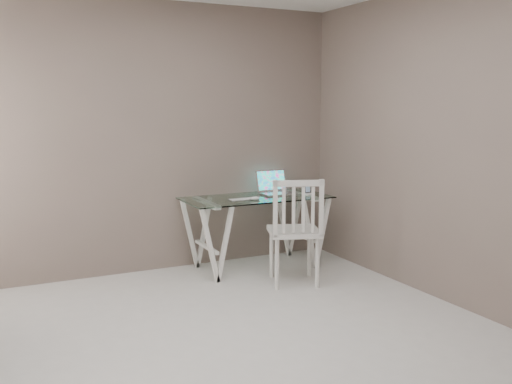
{
  "coord_description": "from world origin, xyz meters",
  "views": [
    {
      "loc": [
        -1.56,
        -3.33,
        1.68
      ],
      "look_at": [
        0.83,
        1.55,
        0.85
      ],
      "focal_mm": 40.0,
      "sensor_mm": 36.0,
      "label": 1
    }
  ],
  "objects": [
    {
      "name": "room",
      "position": [
        -0.06,
        0.02,
        1.72
      ],
      "size": [
        4.5,
        4.52,
        2.71
      ],
      "color": "beige",
      "rests_on": "ground"
    },
    {
      "name": "desk",
      "position": [
        0.98,
        1.85,
        0.38
      ],
      "size": [
        1.5,
        0.7,
        0.75
      ],
      "color": "silver",
      "rests_on": "ground"
    },
    {
      "name": "chair",
      "position": [
        1.05,
        1.16,
        0.56
      ],
      "size": [
        0.6,
        0.6,
        1.02
      ],
      "rotation": [
        0.0,
        0.0,
        -0.35
      ],
      "color": "silver",
      "rests_on": "ground"
    },
    {
      "name": "laptop",
      "position": [
        1.27,
        1.98,
        0.8
      ],
      "size": [
        0.36,
        0.32,
        0.25
      ],
      "color": "silver",
      "rests_on": "desk"
    },
    {
      "name": "keyboard",
      "position": [
        0.78,
        1.76,
        0.75
      ],
      "size": [
        0.27,
        0.12,
        0.01
      ],
      "primitive_type": "cube",
      "color": "silver",
      "rests_on": "desk"
    },
    {
      "name": "mouse",
      "position": [
        0.89,
        1.69,
        0.76
      ],
      "size": [
        0.11,
        0.07,
        0.04
      ],
      "primitive_type": "ellipsoid",
      "color": "silver",
      "rests_on": "desk"
    },
    {
      "name": "phone_dock",
      "position": [
        1.55,
        1.77,
        0.79
      ],
      "size": [
        0.08,
        0.08,
        0.14
      ],
      "color": "white",
      "rests_on": "desk"
    }
  ]
}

